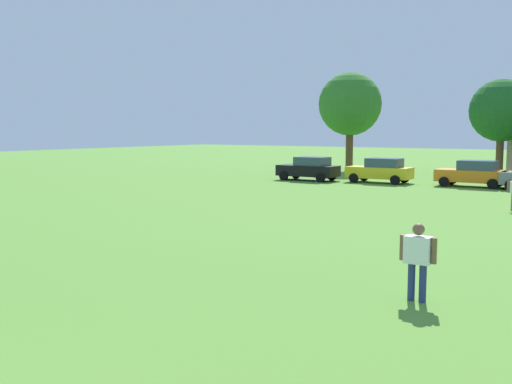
% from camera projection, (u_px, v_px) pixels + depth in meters
% --- Properties ---
extents(ground_plane, '(160.00, 160.00, 0.00)m').
position_uv_depth(ground_plane, '(466.00, 200.00, 30.72)').
color(ground_plane, '#568C33').
extents(adult_bystander, '(0.80, 0.32, 1.68)m').
position_uv_depth(adult_bystander, '(418.00, 255.00, 12.56)').
color(adult_bystander, navy).
rests_on(adult_bystander, ground).
extents(parked_car_black_0, '(4.30, 2.02, 1.68)m').
position_uv_depth(parked_car_black_0, '(309.00, 168.00, 42.14)').
color(parked_car_black_0, black).
rests_on(parked_car_black_0, ground).
extents(parked_car_yellow_1, '(4.30, 2.02, 1.68)m').
position_uv_depth(parked_car_yellow_1, '(380.00, 170.00, 40.32)').
color(parked_car_yellow_1, yellow).
rests_on(parked_car_yellow_1, ground).
extents(parked_car_orange_2, '(4.30, 2.02, 1.68)m').
position_uv_depth(parked_car_orange_2, '(473.00, 173.00, 37.51)').
color(parked_car_orange_2, orange).
rests_on(parked_car_orange_2, ground).
extents(tree_far_left, '(5.50, 5.50, 8.57)m').
position_uv_depth(tree_far_left, '(350.00, 104.00, 51.90)').
color(tree_far_left, brown).
rests_on(tree_far_left, ground).
extents(tree_left, '(4.79, 4.79, 7.46)m').
position_uv_depth(tree_left, '(501.00, 111.00, 45.41)').
color(tree_left, brown).
rests_on(tree_left, ground).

